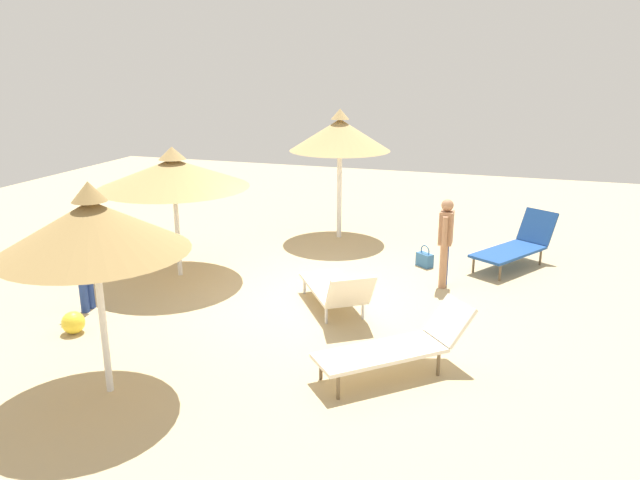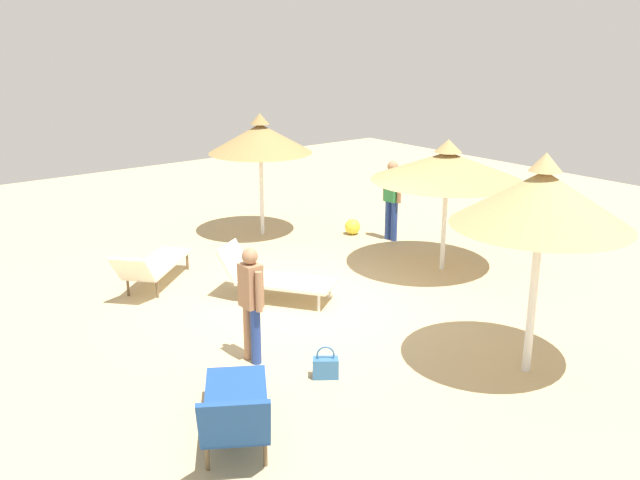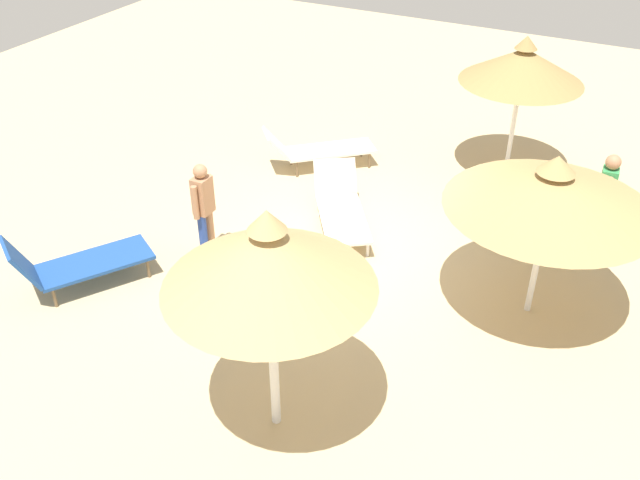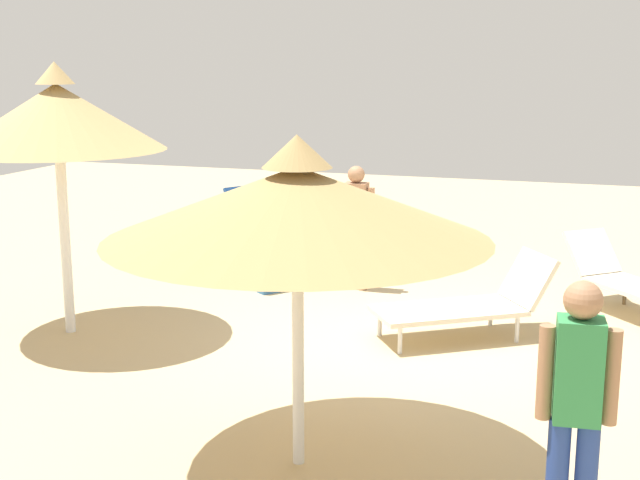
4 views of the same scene
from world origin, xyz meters
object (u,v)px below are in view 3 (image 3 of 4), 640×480
at_px(parasol_umbrella_near_right, 523,65).
at_px(person_standing_front, 204,206).
at_px(lounge_chair_edge, 317,149).
at_px(beach_ball, 578,212).
at_px(person_standing_center, 604,199).
at_px(handbag, 197,289).
at_px(parasol_umbrella_back, 552,190).
at_px(lounge_chair_far_left, 75,263).
at_px(lounge_chair_far_right, 341,207).
at_px(parasol_umbrella_near_left, 269,259).

xyz_separation_m(parasol_umbrella_near_right, person_standing_front, (3.29, 4.71, -1.14)).
distance_m(lounge_chair_edge, beach_ball, 4.63).
distance_m(person_standing_center, handbag, 6.01).
height_order(parasol_umbrella_near_right, person_standing_center, parasol_umbrella_near_right).
height_order(lounge_chair_edge, handbag, lounge_chair_edge).
xyz_separation_m(lounge_chair_edge, beach_ball, (-4.61, -0.29, -0.23)).
height_order(parasol_umbrella_back, person_standing_front, parasol_umbrella_back).
bearing_deg(handbag, person_standing_front, -63.86).
bearing_deg(person_standing_front, lounge_chair_far_left, 52.06).
bearing_deg(lounge_chair_edge, lounge_chair_far_left, 74.50).
bearing_deg(handbag, lounge_chair_far_right, -110.67).
bearing_deg(handbag, parasol_umbrella_back, -155.95).
xyz_separation_m(parasol_umbrella_near_left, lounge_chair_edge, (2.41, -5.61, -1.84)).
height_order(parasol_umbrella_near_left, lounge_chair_far_right, parasol_umbrella_near_left).
distance_m(lounge_chair_far_right, person_standing_center, 3.91).
bearing_deg(lounge_chair_edge, lounge_chair_far_right, 128.03).
bearing_deg(handbag, person_standing_center, -141.50).
xyz_separation_m(parasol_umbrella_near_right, person_standing_center, (-1.83, 1.94, -1.09)).
xyz_separation_m(parasol_umbrella_near_left, lounge_chair_far_left, (3.73, -0.86, -1.81)).
relative_size(lounge_chair_far_right, handbag, 4.45).
bearing_deg(parasol_umbrella_near_left, person_standing_front, -42.67).
xyz_separation_m(parasol_umbrella_near_left, person_standing_front, (2.56, -2.36, -1.37)).
xyz_separation_m(lounge_chair_edge, handbag, (-0.31, 4.19, -0.24)).
bearing_deg(parasol_umbrella_back, person_standing_front, 11.20).
relative_size(person_standing_front, person_standing_center, 0.94).
bearing_deg(lounge_chair_edge, parasol_umbrella_back, 152.24).
height_order(parasol_umbrella_near_right, person_standing_front, parasol_umbrella_near_right).
bearing_deg(parasol_umbrella_near_left, person_standing_center, -116.54).
relative_size(person_standing_front, handbag, 3.64).
xyz_separation_m(lounge_chair_far_left, handbag, (-1.63, -0.56, -0.28)).
height_order(parasol_umbrella_back, person_standing_center, parasol_umbrella_back).
relative_size(parasol_umbrella_near_right, lounge_chair_far_right, 1.34).
bearing_deg(parasol_umbrella_near_left, lounge_chair_edge, -66.76).
xyz_separation_m(lounge_chair_edge, lounge_chair_far_left, (1.32, 4.75, 0.03)).
height_order(parasol_umbrella_near_left, person_standing_front, parasol_umbrella_near_left).
distance_m(parasol_umbrella_back, parasol_umbrella_near_right, 4.02).
bearing_deg(parasol_umbrella_back, parasol_umbrella_near_left, 58.05).
height_order(person_standing_front, beach_ball, person_standing_front).
height_order(parasol_umbrella_near_right, lounge_chair_edge, parasol_umbrella_near_right).
bearing_deg(lounge_chair_far_right, beach_ball, -150.08).
height_order(parasol_umbrella_near_right, lounge_chair_far_left, parasol_umbrella_near_right).
height_order(lounge_chair_far_right, person_standing_center, person_standing_center).
bearing_deg(parasol_umbrella_near_right, person_standing_front, 55.04).
height_order(lounge_chair_edge, person_standing_front, person_standing_front).
bearing_deg(person_standing_front, handbag, 116.14).
bearing_deg(parasol_umbrella_near_left, beach_ball, -110.46).
bearing_deg(parasol_umbrella_near_left, parasol_umbrella_back, -121.95).
distance_m(parasol_umbrella_near_left, lounge_chair_far_left, 4.23).
distance_m(parasol_umbrella_near_left, handbag, 3.28).
bearing_deg(person_standing_center, parasol_umbrella_near_left, 63.46).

